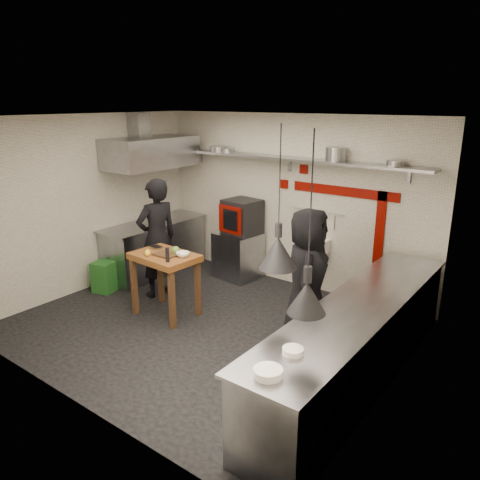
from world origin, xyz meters
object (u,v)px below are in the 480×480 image
Objects in this scene: combi_oven at (242,216)px; prep_table at (166,284)px; chef_right at (307,277)px; green_bin at (105,277)px; oven_stand at (238,255)px; chef_left at (157,238)px.

prep_table is (0.03, -1.87, -0.63)m from combi_oven.
combi_oven is 2.44m from chef_right.
prep_table is at bearing -82.54° from combi_oven.
combi_oven is 2.48m from green_bin.
green_bin is 0.28× the size of chef_right.
combi_oven is at bearing 94.29° from prep_table.
chef_left reaches higher than oven_stand.
combi_oven reaches higher than oven_stand.
oven_stand is 0.45× the size of chef_right.
combi_oven is at bearing 61.07° from oven_stand.
oven_stand is 0.69m from combi_oven.
chef_left reaches higher than green_bin.
green_bin is at bearing -47.81° from chef_left.
combi_oven is 0.33× the size of chef_right.
green_bin is at bearing -119.96° from combi_oven.
chef_left reaches higher than combi_oven.
combi_oven is 0.31× the size of chef_left.
oven_stand is at bearing 171.85° from chef_left.
oven_stand is at bearing -118.93° from combi_oven.
chef_right is at bearing 17.95° from prep_table.
chef_left is (-0.61, 0.44, 0.48)m from prep_table.
combi_oven is (0.04, 0.06, 0.69)m from oven_stand.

